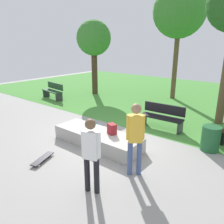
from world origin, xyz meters
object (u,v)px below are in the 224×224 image
at_px(skater_watching, 91,151).
at_px(park_bench_center_lawn, 53,91).
at_px(skateboard_by_ledge, 43,159).
at_px(trash_bin, 211,138).
at_px(concrete_ledge, 97,138).
at_px(tree_leaning_ash, 180,12).
at_px(backpack_on_ledge, 112,129).
at_px(skateboard_spare, 96,126).
at_px(skater_performing_trick, 135,134).
at_px(tree_young_birch, 94,39).
at_px(park_bench_by_oak, 162,116).

bearing_deg(skater_watching, park_bench_center_lawn, 148.18).
height_order(skateboard_by_ledge, trash_bin, trash_bin).
relative_size(concrete_ledge, tree_leaning_ash, 0.48).
relative_size(park_bench_center_lawn, trash_bin, 2.19).
relative_size(backpack_on_ledge, park_bench_center_lawn, 0.19).
height_order(skateboard_by_ledge, tree_leaning_ash, tree_leaning_ash).
relative_size(concrete_ledge, trash_bin, 3.91).
xyz_separation_m(skateboard_spare, trash_bin, (3.89, 0.79, 0.31)).
relative_size(skater_performing_trick, skater_watching, 1.08).
bearing_deg(trash_bin, tree_young_birch, 155.83).
distance_m(backpack_on_ledge, park_bench_by_oak, 2.43).
bearing_deg(tree_young_birch, park_bench_center_lawn, -110.73).
bearing_deg(park_bench_center_lawn, concrete_ledge, -25.53).
bearing_deg(skateboard_by_ledge, tree_young_birch, 123.28).
xyz_separation_m(skater_watching, skateboard_spare, (-2.49, 2.81, -0.90)).
height_order(backpack_on_ledge, skateboard_by_ledge, backpack_on_ledge).
distance_m(skateboard_by_ledge, tree_young_birch, 9.11).
bearing_deg(backpack_on_ledge, skateboard_by_ledge, 86.48).
xyz_separation_m(skater_watching, park_bench_center_lawn, (-7.57, 4.70, -0.48)).
bearing_deg(tree_leaning_ash, skateboard_by_ledge, -88.25).
relative_size(park_bench_center_lawn, tree_young_birch, 0.37).
bearing_deg(concrete_ledge, park_bench_center_lawn, 154.47).
relative_size(tree_leaning_ash, tree_young_birch, 1.38).
xyz_separation_m(concrete_ledge, skateboard_spare, (-1.00, 1.02, -0.15)).
distance_m(skater_performing_trick, skateboard_spare, 3.45).
xyz_separation_m(skater_watching, park_bench_by_oak, (-0.53, 4.33, -0.48)).
bearing_deg(park_bench_center_lawn, skateboard_by_ledge, -39.36).
distance_m(backpack_on_ledge, tree_leaning_ash, 8.35).
height_order(park_bench_by_oak, tree_leaning_ash, tree_leaning_ash).
xyz_separation_m(concrete_ledge, park_bench_center_lawn, (-6.09, 2.91, 0.27)).
xyz_separation_m(park_bench_center_lawn, trash_bin, (8.98, -1.10, -0.10)).
distance_m(tree_leaning_ash, trash_bin, 7.89).
height_order(skater_performing_trick, skateboard_by_ledge, skater_performing_trick).
bearing_deg(skater_watching, skater_performing_trick, 73.00).
bearing_deg(trash_bin, concrete_ledge, -147.96).
bearing_deg(park_bench_center_lawn, tree_leaning_ash, 39.68).
bearing_deg(skateboard_spare, concrete_ledge, -45.50).
bearing_deg(backpack_on_ledge, park_bench_center_lawn, 0.31).
bearing_deg(tree_leaning_ash, backpack_on_ledge, -80.46).
height_order(skater_performing_trick, tree_leaning_ash, tree_leaning_ash).
height_order(backpack_on_ledge, park_bench_by_oak, park_bench_by_oak).
relative_size(skateboard_by_ledge, park_bench_center_lawn, 0.50).
bearing_deg(park_bench_by_oak, skateboard_by_ledge, -108.52).
relative_size(backpack_on_ledge, skateboard_spare, 0.41).
relative_size(skateboard_spare, park_bench_by_oak, 0.48).
xyz_separation_m(skater_performing_trick, skater_watching, (-0.34, -1.12, -0.09)).
bearing_deg(skateboard_by_ledge, skater_performing_trick, 24.16).
height_order(skateboard_spare, tree_leaning_ash, tree_leaning_ash).
height_order(skateboard_spare, park_bench_by_oak, park_bench_by_oak).
bearing_deg(trash_bin, backpack_on_ledge, -145.78).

